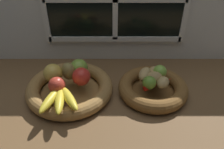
% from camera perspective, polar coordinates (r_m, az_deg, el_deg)
% --- Properties ---
extents(ground_plane, '(1.40, 0.90, 0.03)m').
position_cam_1_polar(ground_plane, '(0.96, 1.02, -5.71)').
color(ground_plane, brown).
extents(back_wall, '(1.40, 0.05, 0.55)m').
position_cam_1_polar(back_wall, '(1.08, 1.01, 17.08)').
color(back_wall, silver).
rests_on(back_wall, ground_plane).
extents(fruit_bowl_left, '(0.36, 0.36, 0.06)m').
position_cam_1_polar(fruit_bowl_left, '(0.96, -10.36, -3.40)').
color(fruit_bowl_left, olive).
rests_on(fruit_bowl_left, ground_plane).
extents(fruit_bowl_right, '(0.29, 0.29, 0.06)m').
position_cam_1_polar(fruit_bowl_right, '(0.96, 10.37, -3.43)').
color(fruit_bowl_right, brown).
rests_on(fruit_bowl_right, ground_plane).
extents(apple_red_right, '(0.07, 0.07, 0.07)m').
position_cam_1_polar(apple_red_right, '(0.90, -7.59, -0.61)').
color(apple_red_right, red).
rests_on(apple_red_right, fruit_bowl_left).
extents(apple_golden_left, '(0.08, 0.08, 0.08)m').
position_cam_1_polar(apple_golden_left, '(0.94, -14.45, 0.40)').
color(apple_golden_left, gold).
rests_on(apple_golden_left, fruit_bowl_left).
extents(apple_red_front, '(0.06, 0.06, 0.06)m').
position_cam_1_polar(apple_red_front, '(0.88, -13.51, -2.58)').
color(apple_red_front, '#B73828').
rests_on(apple_red_front, fruit_bowl_left).
extents(apple_green_back, '(0.07, 0.07, 0.07)m').
position_cam_1_polar(apple_green_back, '(0.95, -8.13, 1.67)').
color(apple_green_back, '#7AA338').
rests_on(apple_green_back, fruit_bowl_left).
extents(pear_brown, '(0.08, 0.08, 0.08)m').
position_cam_1_polar(pear_brown, '(0.94, -10.68, 0.85)').
color(pear_brown, olive).
rests_on(pear_brown, fruit_bowl_left).
extents(banana_bunch_front, '(0.15, 0.17, 0.03)m').
position_cam_1_polar(banana_bunch_front, '(0.85, -12.82, -5.71)').
color(banana_bunch_front, yellow).
rests_on(banana_bunch_front, fruit_bowl_left).
extents(potato_back, '(0.09, 0.09, 0.04)m').
position_cam_1_polar(potato_back, '(0.96, 11.43, 0.47)').
color(potato_back, tan).
rests_on(potato_back, fruit_bowl_right).
extents(potato_large, '(0.07, 0.06, 0.05)m').
position_cam_1_polar(potato_large, '(0.92, 10.72, -0.81)').
color(potato_large, '#A38451').
rests_on(potato_large, fruit_bowl_right).
extents(potato_oblong, '(0.08, 0.09, 0.05)m').
position_cam_1_polar(potato_oblong, '(0.94, 8.45, 0.07)').
color(potato_oblong, tan).
rests_on(potato_oblong, fruit_bowl_right).
extents(potato_small, '(0.07, 0.08, 0.04)m').
position_cam_1_polar(potato_small, '(0.91, 12.85, -2.04)').
color(potato_small, tan).
rests_on(potato_small, fruit_bowl_right).
extents(lime_near, '(0.05, 0.05, 0.05)m').
position_cam_1_polar(lime_near, '(0.89, 9.54, -2.07)').
color(lime_near, olive).
rests_on(lime_near, fruit_bowl_right).
extents(lime_far, '(0.06, 0.06, 0.06)m').
position_cam_1_polar(lime_far, '(0.96, 12.09, 0.67)').
color(lime_far, '#7AAD3D').
rests_on(lime_far, fruit_bowl_right).
extents(chili_pepper, '(0.13, 0.09, 0.02)m').
position_cam_1_polar(chili_pepper, '(0.92, 11.85, -2.22)').
color(chili_pepper, red).
rests_on(chili_pepper, fruit_bowl_right).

